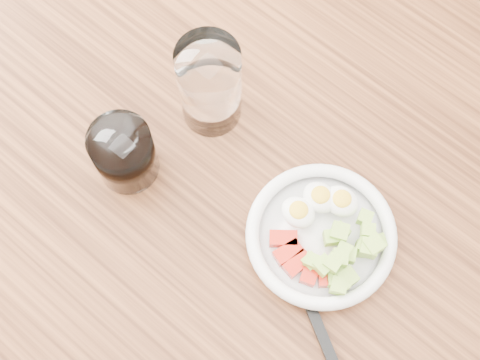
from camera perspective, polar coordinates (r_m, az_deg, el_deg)
name	(u,v)px	position (r m, az deg, el deg)	size (l,w,h in m)	color
ground	(241,302)	(1.61, 0.04, -10.38)	(4.00, 4.00, 0.00)	brown
dining_table	(241,221)	(0.96, 0.07, -3.50)	(1.50, 0.90, 0.77)	brown
bowl	(323,235)	(0.83, 7.06, -4.70)	(0.19, 0.19, 0.05)	white
fork	(327,347)	(0.82, 7.42, -13.99)	(0.18, 0.11, 0.01)	black
water_glass	(210,85)	(0.85, -2.59, 8.08)	(0.08, 0.08, 0.14)	white
coffee_glass	(124,154)	(0.85, -9.85, 2.22)	(0.08, 0.08, 0.09)	white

